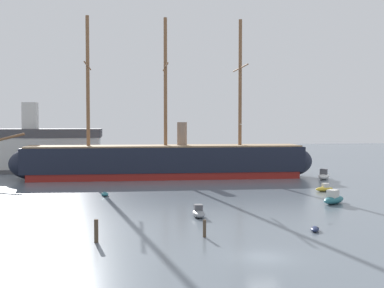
% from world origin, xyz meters
% --- Properties ---
extents(ground_plane, '(400.00, 400.00, 0.00)m').
position_xyz_m(ground_plane, '(0.00, 0.00, 0.00)').
color(ground_plane, slate).
extents(tall_ship, '(64.55, 13.98, 31.04)m').
position_xyz_m(tall_ship, '(-1.91, 56.69, 3.38)').
color(tall_ship, maroon).
rests_on(tall_ship, ground).
extents(dinghy_foreground_right, '(1.55, 2.08, 0.45)m').
position_xyz_m(dinghy_foreground_right, '(7.92, 8.23, 0.23)').
color(dinghy_foreground_right, '#1E284C').
rests_on(dinghy_foreground_right, ground).
extents(motorboat_near_centre, '(1.40, 3.34, 1.40)m').
position_xyz_m(motorboat_near_centre, '(-2.28, 17.31, 0.49)').
color(motorboat_near_centre, gray).
rests_on(motorboat_near_centre, ground).
extents(motorboat_mid_right, '(4.66, 4.31, 1.89)m').
position_xyz_m(motorboat_mid_right, '(17.08, 23.35, 0.66)').
color(motorboat_mid_right, '#236670').
rests_on(motorboat_mid_right, ground).
extents(dinghy_alongside_bow, '(1.40, 2.46, 0.55)m').
position_xyz_m(dinghy_alongside_bow, '(-13.22, 35.37, 0.28)').
color(dinghy_alongside_bow, '#236670').
rests_on(dinghy_alongside_bow, ground).
extents(motorboat_alongside_stern, '(3.16, 1.65, 1.27)m').
position_xyz_m(motorboat_alongside_stern, '(20.92, 34.61, 0.45)').
color(motorboat_alongside_stern, gold).
rests_on(motorboat_alongside_stern, ground).
extents(dinghy_far_left, '(2.92, 3.07, 0.70)m').
position_xyz_m(dinghy_far_left, '(-25.83, 55.28, 0.35)').
color(dinghy_far_left, orange).
rests_on(dinghy_far_left, ground).
extents(motorboat_far_right, '(4.16, 4.99, 1.96)m').
position_xyz_m(motorboat_far_right, '(27.89, 50.25, 0.69)').
color(motorboat_far_right, silver).
rests_on(motorboat_far_right, ground).
extents(sailboat_distant_centre, '(3.35, 4.44, 5.70)m').
position_xyz_m(sailboat_distant_centre, '(2.77, 61.92, 0.48)').
color(sailboat_distant_centre, silver).
rests_on(sailboat_distant_centre, ground).
extents(mooring_piling_nearest, '(0.38, 0.38, 2.10)m').
position_xyz_m(mooring_piling_nearest, '(-13.45, 7.02, 1.05)').
color(mooring_piling_nearest, '#4C3D2D').
rests_on(mooring_piling_nearest, ground).
extents(mooring_piling_left_pair, '(0.31, 0.31, 1.64)m').
position_xyz_m(mooring_piling_left_pair, '(-3.42, 7.50, 0.82)').
color(mooring_piling_left_pair, '#4C3D2D').
rests_on(mooring_piling_left_pair, ground).
extents(seagull_in_flight, '(1.05, 0.84, 0.14)m').
position_xyz_m(seagull_in_flight, '(7.34, 34.74, 10.58)').
color(seagull_in_flight, silver).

